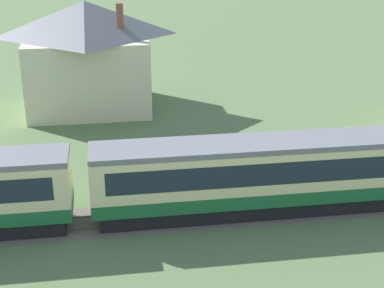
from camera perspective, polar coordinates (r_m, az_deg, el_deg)
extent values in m
cube|color=#1E6033|center=(33.81, 7.71, -4.35)|extent=(20.27, 3.02, 0.80)
cube|color=beige|center=(33.16, 7.85, -1.96)|extent=(20.27, 3.02, 2.29)
cube|color=#192330|center=(33.12, 7.86, -1.78)|extent=(18.65, 3.06, 1.28)
cube|color=slate|center=(32.66, 7.97, 0.11)|extent=(20.27, 2.84, 0.30)
cube|color=black|center=(34.19, 7.64, -5.61)|extent=(19.46, 2.60, 0.88)
cylinder|color=black|center=(37.10, 17.34, -4.18)|extent=(0.90, 0.18, 0.90)
cylinder|color=black|center=(32.45, -3.52, -7.08)|extent=(0.90, 0.18, 0.90)
cylinder|color=black|center=(33.71, -3.75, -5.90)|extent=(0.90, 0.18, 0.90)
cylinder|color=black|center=(32.84, -17.47, -7.78)|extent=(0.90, 0.18, 0.90)
cylinder|color=black|center=(34.08, -17.15, -6.59)|extent=(0.90, 0.18, 0.90)
cube|color=#665B51|center=(34.13, 5.76, -6.44)|extent=(170.12, 3.60, 0.01)
cube|color=#4C4238|center=(33.51, 6.06, -7.00)|extent=(170.12, 0.12, 0.04)
cube|color=#4C4238|center=(34.73, 5.47, -5.87)|extent=(170.12, 0.12, 0.04)
cube|color=beige|center=(51.01, -9.99, 6.85)|extent=(9.99, 8.39, 6.24)
pyramid|color=slate|center=(50.03, -10.34, 11.88)|extent=(10.78, 9.06, 2.87)
cube|color=brown|center=(48.36, -7.01, 11.90)|extent=(0.56, 0.56, 2.59)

